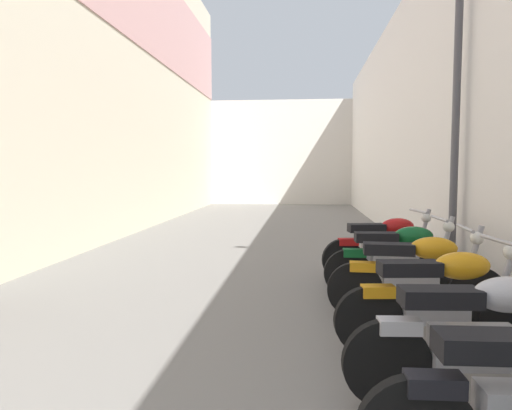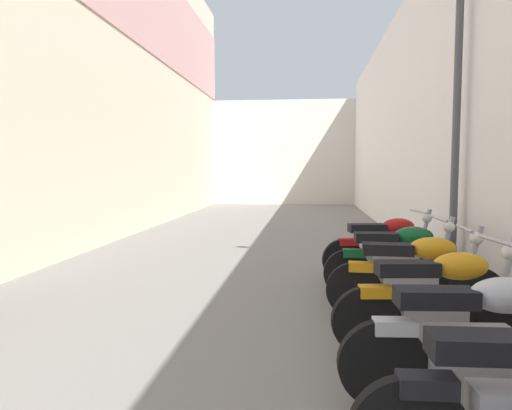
# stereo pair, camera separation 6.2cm
# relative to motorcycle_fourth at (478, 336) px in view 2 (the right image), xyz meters

# --- Properties ---
(ground_plane) EXTENTS (38.37, 38.37, 0.00)m
(ground_plane) POSITION_rel_motorcycle_fourth_xyz_m (-2.23, 4.95, -0.50)
(ground_plane) COLOR slate
(building_left) EXTENTS (0.45, 22.37, 8.47)m
(building_left) POSITION_rel_motorcycle_fourth_xyz_m (-5.60, 6.91, 3.77)
(building_left) COLOR beige
(building_left) RESTS_ON ground
(building_right) EXTENTS (0.45, 22.37, 5.35)m
(building_right) POSITION_rel_motorcycle_fourth_xyz_m (1.14, 6.95, 2.17)
(building_right) COLOR silver
(building_right) RESTS_ON ground
(building_far_end) EXTENTS (9.35, 2.00, 4.71)m
(building_far_end) POSITION_rel_motorcycle_fourth_xyz_m (-2.23, 19.13, 1.86)
(building_far_end) COLOR beige
(building_far_end) RESTS_ON ground
(motorcycle_fourth) EXTENTS (1.85, 0.58, 1.04)m
(motorcycle_fourth) POSITION_rel_motorcycle_fourth_xyz_m (0.00, 0.00, 0.00)
(motorcycle_fourth) COLOR black
(motorcycle_fourth) RESTS_ON ground
(motorcycle_fifth) EXTENTS (1.85, 0.58, 1.04)m
(motorcycle_fifth) POSITION_rel_motorcycle_fourth_xyz_m (-0.00, 0.93, 0.00)
(motorcycle_fifth) COLOR black
(motorcycle_fifth) RESTS_ON ground
(motorcycle_sixth) EXTENTS (1.85, 0.58, 1.04)m
(motorcycle_sixth) POSITION_rel_motorcycle_fourth_xyz_m (0.00, 1.86, 0.00)
(motorcycle_sixth) COLOR black
(motorcycle_sixth) RESTS_ON ground
(motorcycle_seventh) EXTENTS (1.85, 0.58, 1.04)m
(motorcycle_seventh) POSITION_rel_motorcycle_fourth_xyz_m (0.00, 2.75, 0.00)
(motorcycle_seventh) COLOR black
(motorcycle_seventh) RESTS_ON ground
(motorcycle_eighth) EXTENTS (1.84, 0.58, 1.04)m
(motorcycle_eighth) POSITION_rel_motorcycle_fourth_xyz_m (-0.00, 3.72, 0.00)
(motorcycle_eighth) COLOR black
(motorcycle_eighth) RESTS_ON ground
(street_lamp) EXTENTS (0.79, 0.18, 4.46)m
(street_lamp) POSITION_rel_motorcycle_fourth_xyz_m (0.70, 3.27, 2.12)
(street_lamp) COLOR #47474C
(street_lamp) RESTS_ON ground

